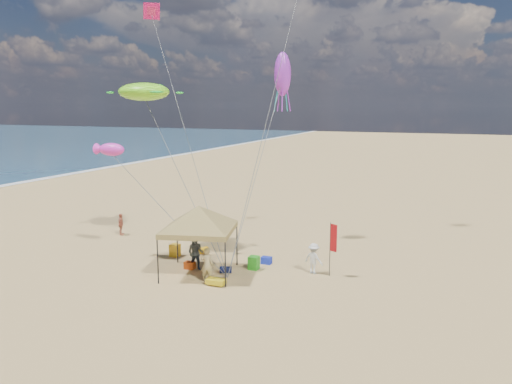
{
  "coord_description": "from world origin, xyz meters",
  "views": [
    {
      "loc": [
        9.66,
        -20.51,
        8.48
      ],
      "look_at": [
        0.0,
        3.0,
        4.0
      ],
      "focal_mm": 34.54,
      "sensor_mm": 36.0,
      "label": 1
    }
  ],
  "objects_px": {
    "chair_yellow": "(175,250)",
    "person_near_c": "(314,259)",
    "beach_cart": "(216,281)",
    "person_near_b": "(196,253)",
    "canopy_tent": "(199,208)",
    "cooler_red": "(190,265)",
    "person_near_a": "(207,265)",
    "cooler_blue": "(266,260)",
    "person_far_a": "(121,224)",
    "chair_green": "(254,263)",
    "feather_flag": "(333,241)"
  },
  "relations": [
    {
      "from": "chair_yellow",
      "to": "person_near_c",
      "type": "xyz_separation_m",
      "value": [
        8.11,
        0.16,
        0.44
      ]
    },
    {
      "from": "beach_cart",
      "to": "person_near_b",
      "type": "xyz_separation_m",
      "value": [
        -2.02,
        1.67,
        0.71
      ]
    },
    {
      "from": "canopy_tent",
      "to": "person_near_c",
      "type": "relative_size",
      "value": 4.05
    },
    {
      "from": "cooler_red",
      "to": "person_near_a",
      "type": "distance_m",
      "value": 2.3
    },
    {
      "from": "canopy_tent",
      "to": "beach_cart",
      "type": "height_order",
      "value": "canopy_tent"
    },
    {
      "from": "cooler_blue",
      "to": "person_near_b",
      "type": "xyz_separation_m",
      "value": [
        -3.07,
        -2.31,
        0.72
      ]
    },
    {
      "from": "person_near_c",
      "to": "cooler_blue",
      "type": "bearing_deg",
      "value": 6.26
    },
    {
      "from": "person_near_c",
      "to": "person_far_a",
      "type": "distance_m",
      "value": 14.1
    },
    {
      "from": "person_near_b",
      "to": "person_near_c",
      "type": "distance_m",
      "value": 6.12
    },
    {
      "from": "person_near_a",
      "to": "person_near_b",
      "type": "bearing_deg",
      "value": -59.9
    },
    {
      "from": "canopy_tent",
      "to": "chair_yellow",
      "type": "bearing_deg",
      "value": 142.89
    },
    {
      "from": "canopy_tent",
      "to": "cooler_blue",
      "type": "relative_size",
      "value": 11.9
    },
    {
      "from": "cooler_red",
      "to": "person_near_a",
      "type": "bearing_deg",
      "value": -37.41
    },
    {
      "from": "canopy_tent",
      "to": "person_near_b",
      "type": "height_order",
      "value": "canopy_tent"
    },
    {
      "from": "chair_green",
      "to": "beach_cart",
      "type": "height_order",
      "value": "chair_green"
    },
    {
      "from": "feather_flag",
      "to": "person_far_a",
      "type": "distance_m",
      "value": 15.13
    },
    {
      "from": "person_near_a",
      "to": "feather_flag",
      "type": "bearing_deg",
      "value": -167.08
    },
    {
      "from": "feather_flag",
      "to": "cooler_blue",
      "type": "xyz_separation_m",
      "value": [
        -3.78,
        0.69,
        -1.67
      ]
    },
    {
      "from": "cooler_red",
      "to": "chair_yellow",
      "type": "relative_size",
      "value": 0.77
    },
    {
      "from": "person_near_c",
      "to": "person_far_a",
      "type": "height_order",
      "value": "person_near_c"
    },
    {
      "from": "person_far_a",
      "to": "chair_yellow",
      "type": "bearing_deg",
      "value": -136.55
    },
    {
      "from": "chair_green",
      "to": "person_near_b",
      "type": "xyz_separation_m",
      "value": [
        -2.79,
        -1.19,
        0.56
      ]
    },
    {
      "from": "cooler_red",
      "to": "chair_yellow",
      "type": "xyz_separation_m",
      "value": [
        -1.89,
        1.6,
        0.16
      ]
    },
    {
      "from": "cooler_red",
      "to": "chair_green",
      "type": "xyz_separation_m",
      "value": [
        3.15,
        1.21,
        0.16
      ]
    },
    {
      "from": "beach_cart",
      "to": "person_near_b",
      "type": "height_order",
      "value": "person_near_b"
    },
    {
      "from": "canopy_tent",
      "to": "chair_green",
      "type": "height_order",
      "value": "canopy_tent"
    },
    {
      "from": "feather_flag",
      "to": "cooler_blue",
      "type": "height_order",
      "value": "feather_flag"
    },
    {
      "from": "chair_yellow",
      "to": "person_near_b",
      "type": "relative_size",
      "value": 0.38
    },
    {
      "from": "canopy_tent",
      "to": "person_near_b",
      "type": "relative_size",
      "value": 3.53
    },
    {
      "from": "canopy_tent",
      "to": "cooler_blue",
      "type": "distance_m",
      "value": 4.98
    },
    {
      "from": "cooler_red",
      "to": "person_near_b",
      "type": "bearing_deg",
      "value": 2.13
    },
    {
      "from": "person_near_a",
      "to": "beach_cart",
      "type": "bearing_deg",
      "value": 137.63
    },
    {
      "from": "person_far_a",
      "to": "beach_cart",
      "type": "bearing_deg",
      "value": -142.32
    },
    {
      "from": "person_near_a",
      "to": "person_near_c",
      "type": "relative_size",
      "value": 1.08
    },
    {
      "from": "chair_green",
      "to": "cooler_blue",
      "type": "bearing_deg",
      "value": 75.96
    },
    {
      "from": "chair_green",
      "to": "person_near_c",
      "type": "xyz_separation_m",
      "value": [
        3.07,
        0.56,
        0.44
      ]
    },
    {
      "from": "person_near_c",
      "to": "chair_yellow",
      "type": "bearing_deg",
      "value": 18.64
    },
    {
      "from": "beach_cart",
      "to": "feather_flag",
      "type": "bearing_deg",
      "value": 34.3
    },
    {
      "from": "canopy_tent",
      "to": "chair_yellow",
      "type": "xyz_separation_m",
      "value": [
        -2.76,
        2.09,
        -3.06
      ]
    },
    {
      "from": "chair_yellow",
      "to": "person_near_a",
      "type": "relative_size",
      "value": 0.41
    },
    {
      "from": "cooler_red",
      "to": "person_near_c",
      "type": "distance_m",
      "value": 6.5
    },
    {
      "from": "feather_flag",
      "to": "person_near_a",
      "type": "distance_m",
      "value": 6.3
    },
    {
      "from": "feather_flag",
      "to": "cooler_blue",
      "type": "relative_size",
      "value": 5.13
    },
    {
      "from": "cooler_blue",
      "to": "chair_yellow",
      "type": "xyz_separation_m",
      "value": [
        -5.32,
        -0.72,
        0.16
      ]
    },
    {
      "from": "cooler_red",
      "to": "cooler_blue",
      "type": "distance_m",
      "value": 4.14
    },
    {
      "from": "person_far_a",
      "to": "person_near_b",
      "type": "bearing_deg",
      "value": -139.7
    },
    {
      "from": "chair_yellow",
      "to": "person_near_b",
      "type": "distance_m",
      "value": 2.81
    },
    {
      "from": "person_near_a",
      "to": "canopy_tent",
      "type": "bearing_deg",
      "value": -59.79
    },
    {
      "from": "feather_flag",
      "to": "person_far_a",
      "type": "xyz_separation_m",
      "value": [
        -14.86,
        2.62,
        -1.13
      ]
    },
    {
      "from": "person_near_a",
      "to": "person_near_c",
      "type": "height_order",
      "value": "person_near_a"
    }
  ]
}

